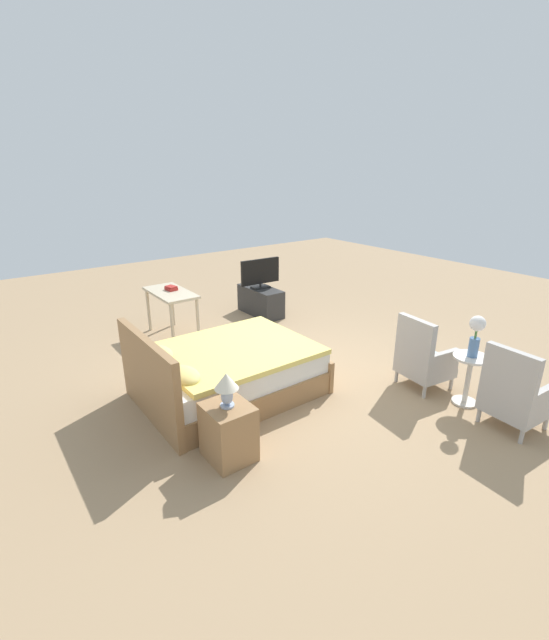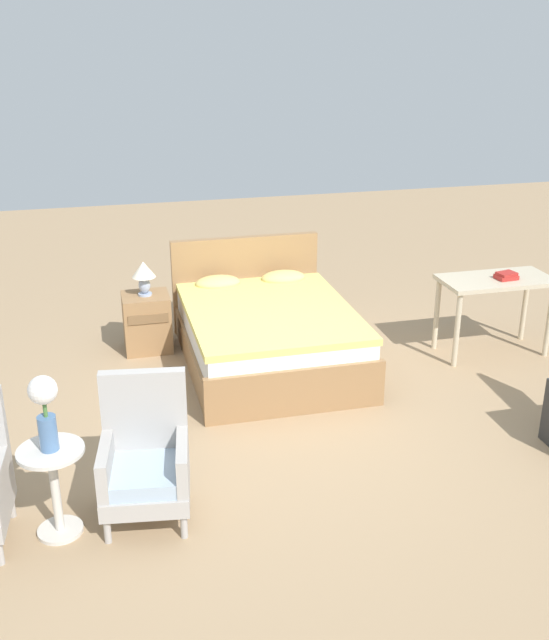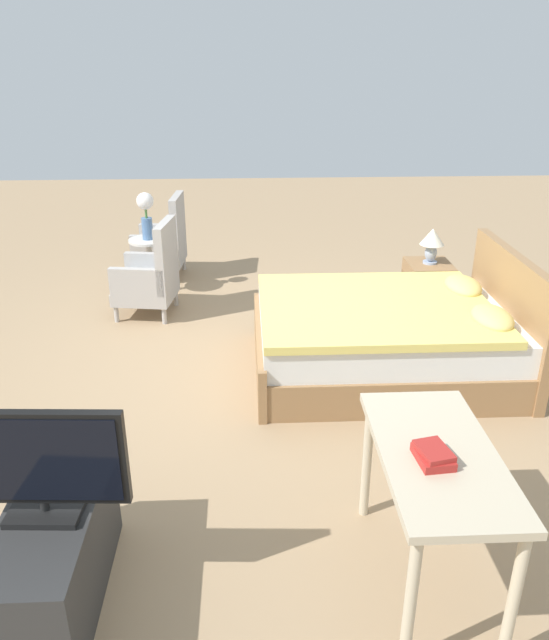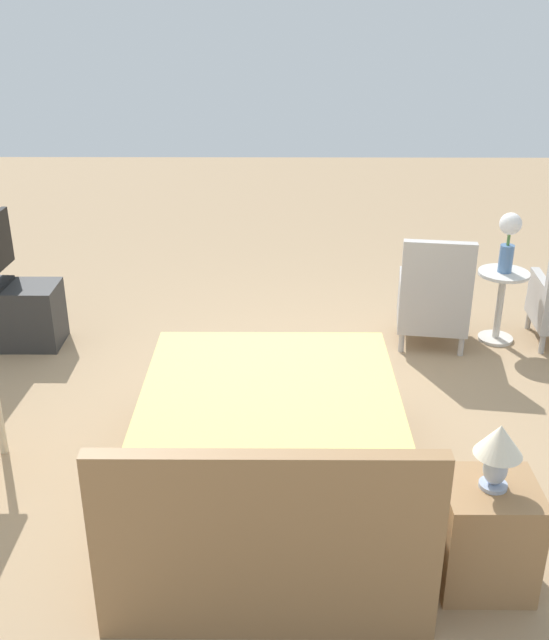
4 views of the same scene
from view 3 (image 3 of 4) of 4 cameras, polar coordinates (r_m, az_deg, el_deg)
The scene contains 12 objects.
ground_plane at distance 5.06m, azimuth -1.87°, elevation -4.52°, with size 16.00×16.00×0.00m, color #A38460.
bed at distance 4.99m, azimuth 10.50°, elevation -1.51°, with size 1.49×2.02×0.96m.
armchair_by_window_left at distance 7.10m, azimuth -10.08°, elevation 6.85°, with size 0.58×0.58×0.92m.
armchair_by_window_right at distance 6.07m, azimuth -11.26°, elevation 3.85°, with size 0.61×0.61×0.92m.
side_table at distance 6.60m, azimuth -11.32°, elevation 5.43°, with size 0.40×0.40×0.59m.
flower_vase at distance 6.46m, azimuth -11.68°, elevation 9.75°, with size 0.17×0.17×0.48m.
nightstand at distance 6.06m, azimuth 13.74°, elevation 2.60°, with size 0.44×0.41×0.55m.
table_lamp at distance 5.91m, azimuth 14.21°, elevation 7.03°, with size 0.22×0.22×0.33m.
tv_stand at distance 3.21m, azimuth -19.47°, elevation -19.80°, with size 0.96×0.40×0.50m.
tv_flatscreen at distance 2.88m, azimuth -20.92°, elevation -12.17°, with size 0.22×0.77×0.53m.
vanity_desk at distance 2.98m, azimuth 14.54°, elevation -13.28°, with size 1.04×0.52×0.74m.
book_stack at distance 2.84m, azimuth 14.33°, elevation -11.86°, with size 0.20×0.16×0.06m.
Camera 3 is at (4.45, -0.05, 2.39)m, focal length 35.00 mm.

